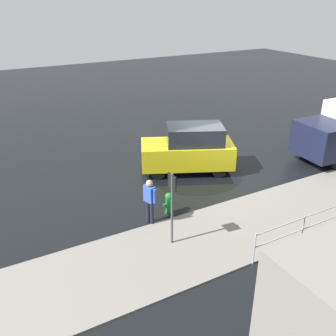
# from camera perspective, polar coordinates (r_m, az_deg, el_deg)

# --- Properties ---
(ground_plane) EXTENTS (60.00, 60.00, 0.00)m
(ground_plane) POSITION_cam_1_polar(r_m,az_deg,el_deg) (16.62, 6.83, -0.23)
(ground_plane) COLOR black
(kerb_strip) EXTENTS (24.00, 3.20, 0.04)m
(kerb_strip) POSITION_cam_1_polar(r_m,az_deg,el_deg) (13.85, 16.91, -6.63)
(kerb_strip) COLOR gray
(kerb_strip) RESTS_ON ground
(moving_hatchback) EXTENTS (4.25, 3.18, 2.06)m
(moving_hatchback) POSITION_cam_1_polar(r_m,az_deg,el_deg) (16.02, 3.24, 2.93)
(moving_hatchback) COLOR yellow
(moving_hatchback) RESTS_ON ground
(fire_hydrant) EXTENTS (0.42, 0.31, 0.80)m
(fire_hydrant) POSITION_cam_1_polar(r_m,az_deg,el_deg) (13.11, 0.10, -5.40)
(fire_hydrant) COLOR #197A2D
(fire_hydrant) RESTS_ON ground
(pedestrian) EXTENTS (0.33, 0.55, 1.62)m
(pedestrian) POSITION_cam_1_polar(r_m,az_deg,el_deg) (12.30, -2.81, -4.64)
(pedestrian) COLOR blue
(pedestrian) RESTS_ON ground
(sign_post) EXTENTS (0.07, 0.44, 2.40)m
(sign_post) POSITION_cam_1_polar(r_m,az_deg,el_deg) (10.99, 0.62, -4.76)
(sign_post) COLOR #4C4C51
(sign_post) RESTS_ON ground
(puddle_patch) EXTENTS (4.20, 4.20, 0.01)m
(puddle_patch) POSITION_cam_1_polar(r_m,az_deg,el_deg) (16.28, 3.95, -0.65)
(puddle_patch) COLOR black
(puddle_patch) RESTS_ON ground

